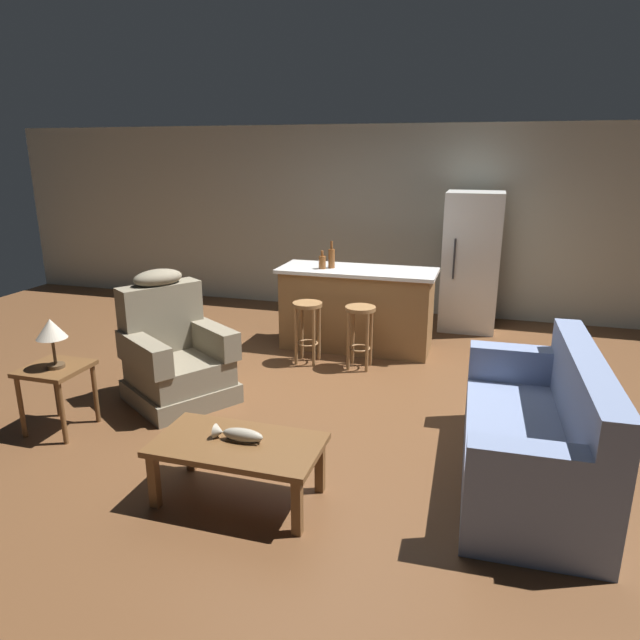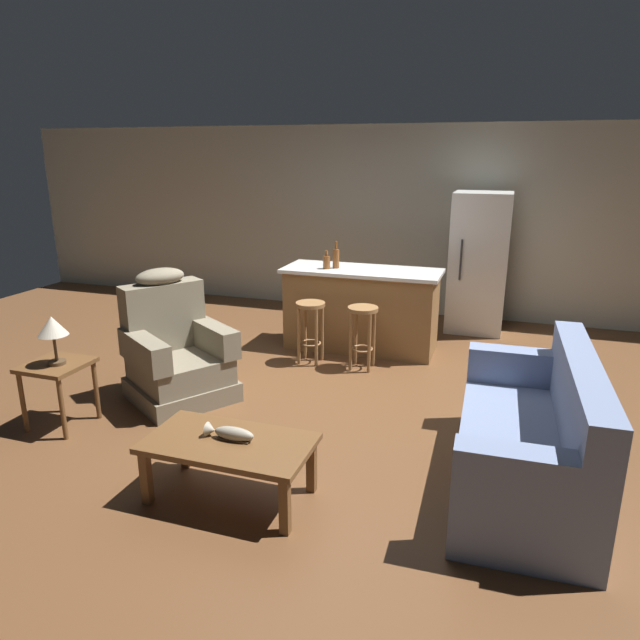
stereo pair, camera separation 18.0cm
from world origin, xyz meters
The scene contains 14 objects.
ground_plane centered at (0.00, 0.00, 0.00)m, with size 12.00×12.00×0.00m.
back_wall centered at (0.00, 3.12, 1.30)m, with size 12.00×0.05×2.60m.
coffee_table centered at (-0.05, -1.87, 0.36)m, with size 1.10×0.60×0.42m.
fish_figurine centered at (-0.05, -1.85, 0.46)m, with size 0.34×0.10×0.10m.
couch centered at (1.85, -1.07, 0.34)m, with size 0.90×1.92×0.94m.
recliner_near_lamp centered at (-1.29, -0.54, 0.42)m, with size 1.16×1.16×1.20m.
end_table centered at (-1.89, -1.38, 0.46)m, with size 0.48×0.48×0.56m.
table_lamp centered at (-1.86, -1.39, 0.87)m, with size 0.24×0.24×0.41m.
kitchen_island centered at (0.00, 1.35, 0.48)m, with size 1.80×0.70×0.95m.
bar_stool_left centered at (-0.40, 0.72, 0.47)m, with size 0.32×0.32×0.68m.
bar_stool_right centered at (0.18, 0.72, 0.47)m, with size 0.32×0.32×0.68m.
refrigerator centered at (1.21, 2.55, 0.88)m, with size 0.70×0.69×1.76m.
bottle_tall_green centered at (-0.30, 1.31, 1.07)m, with size 0.08×0.08×0.31m.
bottle_short_amber centered at (-0.39, 1.24, 1.03)m, with size 0.08×0.08×0.21m.
Camera 1 is at (1.42, -4.91, 2.24)m, focal length 32.00 mm.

